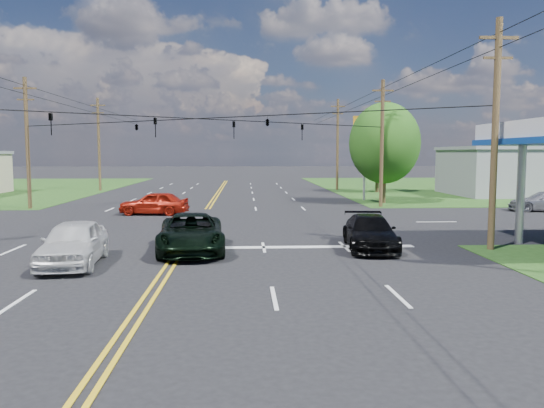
{
  "coord_description": "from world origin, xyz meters",
  "views": [
    {
      "loc": [
        2.69,
        -18.44,
        4.03
      ],
      "look_at": [
        3.96,
        6.0,
        1.7
      ],
      "focal_mm": 35.0,
      "sensor_mm": 36.0,
      "label": 1
    }
  ],
  "objects": [
    {
      "name": "pole_left_far",
      "position": [
        -13.0,
        40.0,
        5.17
      ],
      "size": [
        1.6,
        0.28,
        10.0
      ],
      "color": "#43351C",
      "rests_on": "ground"
    },
    {
      "name": "ground",
      "position": [
        0.0,
        12.0,
        0.0
      ],
      "size": [
        280.0,
        280.0,
        0.0
      ],
      "primitive_type": "plane",
      "color": "black",
      "rests_on": "ground"
    },
    {
      "name": "stop_bar",
      "position": [
        5.0,
        4.0,
        0.0
      ],
      "size": [
        10.0,
        0.5,
        0.02
      ],
      "primitive_type": "cube",
      "color": "silver",
      "rests_on": "ground"
    },
    {
      "name": "tree_far_r",
      "position": [
        34.0,
        42.0,
        4.54
      ],
      "size": [
        5.32,
        5.32,
        7.63
      ],
      "color": "#43351C",
      "rests_on": "ground"
    },
    {
      "name": "span_wire_signals",
      "position": [
        0.0,
        12.0,
        6.0
      ],
      "size": [
        26.0,
        18.0,
        1.13
      ],
      "color": "black",
      "rests_on": "ground"
    },
    {
      "name": "pickup_white",
      "position": [
        -3.5,
        0.82,
        0.82
      ],
      "size": [
        2.31,
        4.93,
        1.63
      ],
      "primitive_type": "imported",
      "rotation": [
        0.0,
        0.0,
        0.08
      ],
      "color": "silver",
      "rests_on": "ground"
    },
    {
      "name": "pole_right_far",
      "position": [
        13.0,
        40.0,
        5.17
      ],
      "size": [
        1.6,
        0.28,
        10.0
      ],
      "color": "#43351C",
      "rests_on": "ground"
    },
    {
      "name": "pole_ne",
      "position": [
        13.0,
        21.0,
        4.92
      ],
      "size": [
        1.6,
        0.28,
        9.5
      ],
      "color": "#43351C",
      "rests_on": "ground"
    },
    {
      "name": "tree_right_b",
      "position": [
        16.5,
        36.0,
        4.22
      ],
      "size": [
        4.94,
        4.94,
        7.09
      ],
      "color": "#43351C",
      "rests_on": "ground"
    },
    {
      "name": "pole_nw",
      "position": [
        -13.0,
        21.0,
        4.92
      ],
      "size": [
        1.6,
        0.28,
        9.5
      ],
      "color": "#43351C",
      "rests_on": "ground"
    },
    {
      "name": "grass_ne",
      "position": [
        35.0,
        44.0,
        0.0
      ],
      "size": [
        46.0,
        48.0,
        0.03
      ],
      "primitive_type": "cube",
      "color": "#1E4014",
      "rests_on": "ground"
    },
    {
      "name": "sedan_red",
      "position": [
        -3.3,
        16.79,
        0.77
      ],
      "size": [
        4.68,
        2.27,
        1.54
      ],
      "primitive_type": "imported",
      "rotation": [
        0.0,
        0.0,
        -1.67
      ],
      "color": "#9E190B",
      "rests_on": "ground"
    },
    {
      "name": "tree_right_a",
      "position": [
        14.0,
        24.0,
        4.87
      ],
      "size": [
        5.7,
        5.7,
        8.18
      ],
      "color": "#43351C",
      "rests_on": "ground"
    },
    {
      "name": "pole_se",
      "position": [
        13.0,
        3.0,
        4.92
      ],
      "size": [
        1.6,
        0.28,
        9.5
      ],
      "color": "#43351C",
      "rests_on": "ground"
    },
    {
      "name": "power_lines",
      "position": [
        0.0,
        10.0,
        8.6
      ],
      "size": [
        26.04,
        100.0,
        0.64
      ],
      "color": "black",
      "rests_on": "ground"
    },
    {
      "name": "retail_ne",
      "position": [
        30.0,
        32.0,
        2.2
      ],
      "size": [
        14.0,
        10.0,
        4.4
      ],
      "primitive_type": "cube",
      "color": "gray",
      "rests_on": "ground"
    },
    {
      "name": "polesign_ne",
      "position": [
        13.0,
        26.65,
        5.61
      ],
      "size": [
        1.98,
        0.92,
        7.33
      ],
      "color": "#A5A5AA",
      "rests_on": "ground"
    },
    {
      "name": "suv_black",
      "position": [
        7.98,
        3.5,
        0.71
      ],
      "size": [
        2.42,
        5.05,
        1.42
      ],
      "primitive_type": "imported",
      "rotation": [
        0.0,
        0.0,
        -0.09
      ],
      "color": "black",
      "rests_on": "ground"
    },
    {
      "name": "pickup_dkgreen",
      "position": [
        0.5,
        3.15,
        0.78
      ],
      "size": [
        3.06,
        5.83,
        1.57
      ],
      "primitive_type": "imported",
      "rotation": [
        0.0,
        0.0,
        0.08
      ],
      "color": "black",
      "rests_on": "ground"
    }
  ]
}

